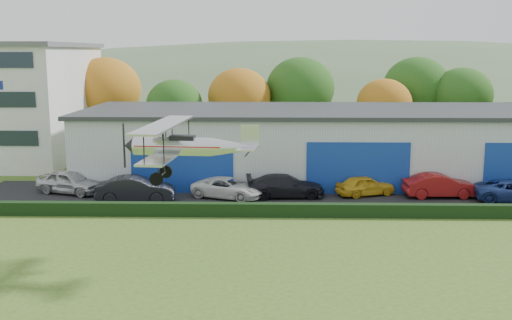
{
  "coord_description": "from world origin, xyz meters",
  "views": [
    {
      "loc": [
        -0.98,
        -18.31,
        9.65
      ],
      "look_at": [
        -1.68,
        11.0,
        4.34
      ],
      "focal_mm": 42.22,
      "sensor_mm": 36.0,
      "label": 1
    }
  ],
  "objects_px": {
    "car_0": "(70,182)",
    "car_3": "(285,186)",
    "car_2": "(228,188)",
    "car_4": "(365,185)",
    "hangar": "(347,143)",
    "car_5": "(440,186)",
    "biplane": "(184,145)",
    "car_1": "(136,189)"
  },
  "relations": [
    {
      "from": "car_0",
      "to": "car_3",
      "type": "relative_size",
      "value": 0.9
    },
    {
      "from": "car_0",
      "to": "car_2",
      "type": "bearing_deg",
      "value": -75.54
    },
    {
      "from": "car_0",
      "to": "car_4",
      "type": "xyz_separation_m",
      "value": [
        20.16,
        -0.12,
        -0.12
      ]
    },
    {
      "from": "hangar",
      "to": "car_0",
      "type": "bearing_deg",
      "value": -162.01
    },
    {
      "from": "car_5",
      "to": "biplane",
      "type": "xyz_separation_m",
      "value": [
        -15.13,
        -13.13,
        4.74
      ]
    },
    {
      "from": "car_5",
      "to": "biplane",
      "type": "bearing_deg",
      "value": 127.76
    },
    {
      "from": "car_4",
      "to": "biplane",
      "type": "xyz_separation_m",
      "value": [
        -10.24,
        -13.53,
        4.84
      ]
    },
    {
      "from": "car_1",
      "to": "car_3",
      "type": "height_order",
      "value": "car_1"
    },
    {
      "from": "car_1",
      "to": "biplane",
      "type": "distance_m",
      "value": 13.34
    },
    {
      "from": "biplane",
      "to": "car_4",
      "type": "bearing_deg",
      "value": 57.52
    },
    {
      "from": "hangar",
      "to": "biplane",
      "type": "bearing_deg",
      "value": -116.01
    },
    {
      "from": "car_1",
      "to": "car_4",
      "type": "height_order",
      "value": "car_1"
    },
    {
      "from": "car_1",
      "to": "car_5",
      "type": "xyz_separation_m",
      "value": [
        20.03,
        1.65,
        -0.04
      ]
    },
    {
      "from": "hangar",
      "to": "biplane",
      "type": "xyz_separation_m",
      "value": [
        -9.78,
        -20.05,
        2.92
      ]
    },
    {
      "from": "car_3",
      "to": "car_4",
      "type": "relative_size",
      "value": 1.31
    },
    {
      "from": "car_2",
      "to": "car_3",
      "type": "bearing_deg",
      "value": -64.94
    },
    {
      "from": "car_0",
      "to": "biplane",
      "type": "distance_m",
      "value": 17.52
    },
    {
      "from": "hangar",
      "to": "car_5",
      "type": "bearing_deg",
      "value": -52.3
    },
    {
      "from": "car_1",
      "to": "car_0",
      "type": "bearing_deg",
      "value": 62.5
    },
    {
      "from": "hangar",
      "to": "car_3",
      "type": "relative_size",
      "value": 7.77
    },
    {
      "from": "car_3",
      "to": "car_4",
      "type": "distance_m",
      "value": 5.45
    },
    {
      "from": "car_0",
      "to": "car_4",
      "type": "height_order",
      "value": "car_0"
    },
    {
      "from": "hangar",
      "to": "biplane",
      "type": "relative_size",
      "value": 5.77
    },
    {
      "from": "car_4",
      "to": "hangar",
      "type": "bearing_deg",
      "value": -16.97
    },
    {
      "from": "car_2",
      "to": "hangar",
      "type": "bearing_deg",
      "value": -29.07
    },
    {
      "from": "car_4",
      "to": "car_5",
      "type": "relative_size",
      "value": 0.83
    },
    {
      "from": "biplane",
      "to": "car_1",
      "type": "bearing_deg",
      "value": 117.72
    },
    {
      "from": "hangar",
      "to": "car_4",
      "type": "height_order",
      "value": "hangar"
    },
    {
      "from": "car_1",
      "to": "car_2",
      "type": "relative_size",
      "value": 1.04
    },
    {
      "from": "car_5",
      "to": "car_1",
      "type": "bearing_deg",
      "value": 91.52
    },
    {
      "from": "car_5",
      "to": "car_4",
      "type": "bearing_deg",
      "value": 82.13
    },
    {
      "from": "car_3",
      "to": "biplane",
      "type": "height_order",
      "value": "biplane"
    },
    {
      "from": "hangar",
      "to": "car_3",
      "type": "bearing_deg",
      "value": -124.9
    },
    {
      "from": "car_2",
      "to": "car_3",
      "type": "distance_m",
      "value": 3.81
    },
    {
      "from": "car_5",
      "to": "car_2",
      "type": "bearing_deg",
      "value": 88.74
    },
    {
      "from": "car_1",
      "to": "car_3",
      "type": "distance_m",
      "value": 9.83
    },
    {
      "from": "car_4",
      "to": "biplane",
      "type": "relative_size",
      "value": 0.57
    },
    {
      "from": "car_4",
      "to": "car_5",
      "type": "distance_m",
      "value": 4.91
    },
    {
      "from": "car_0",
      "to": "car_5",
      "type": "bearing_deg",
      "value": -71.53
    },
    {
      "from": "car_0",
      "to": "car_1",
      "type": "height_order",
      "value": "car_1"
    },
    {
      "from": "car_5",
      "to": "biplane",
      "type": "relative_size",
      "value": 0.68
    },
    {
      "from": "car_2",
      "to": "car_4",
      "type": "relative_size",
      "value": 1.21
    }
  ]
}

